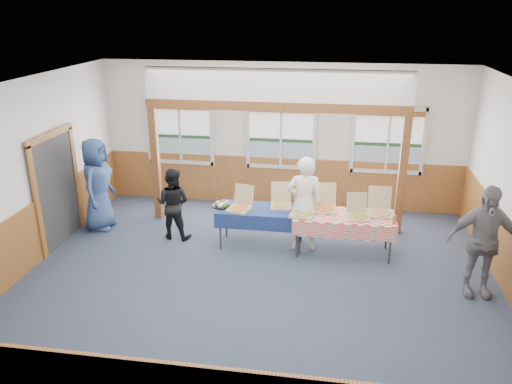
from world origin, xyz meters
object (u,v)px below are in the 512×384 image
man_blue (97,184)px  person_grey (482,241)px  woman_black (173,203)px  woman_white (304,204)px  table_right (344,218)px  table_left (262,212)px

man_blue → person_grey: (6.97, -1.48, -0.03)m
woman_black → woman_white: bearing=-177.2°
woman_white → person_grey: (2.80, -1.15, 0.01)m
woman_white → person_grey: 3.03m
woman_white → person_grey: bearing=154.7°
woman_white → person_grey: person_grey is taller
table_right → woman_black: bearing=178.3°
table_right → man_blue: man_blue is taller
table_right → man_blue: size_ratio=0.97×
table_left → table_right: size_ratio=0.98×
man_blue → person_grey: bearing=-103.0°
table_left → person_grey: 3.78m
table_left → person_grey: bearing=-42.3°
table_left → table_right: 1.52m
table_right → person_grey: (2.07, -1.08, 0.22)m
table_left → person_grey: person_grey is taller
woman_black → person_grey: size_ratio=0.78×
table_left → woman_white: size_ratio=1.00×
table_right → woman_white: (-0.73, 0.07, 0.20)m
table_right → man_blue: 4.92m
table_right → woman_white: size_ratio=1.02×
woman_black → table_left: bearing=-178.0°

